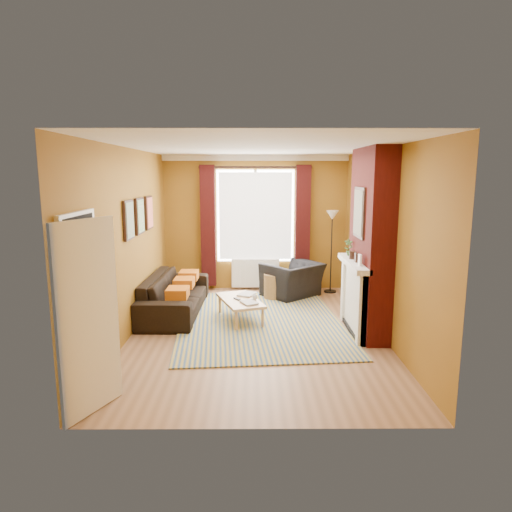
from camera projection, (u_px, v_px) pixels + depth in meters
name	position (u px, v px, depth m)	size (l,w,h in m)	color
ground	(256.00, 332.00, 7.09)	(5.50, 5.50, 0.00)	brown
room_walls	(296.00, 241.00, 7.13)	(3.82, 5.54, 2.83)	#8F611B
striped_rug	(259.00, 320.00, 7.59)	(2.91, 3.84, 0.02)	#2E4F7E
sofa	(175.00, 294.00, 8.00)	(2.30, 0.90, 0.67)	black
armchair	(292.00, 280.00, 9.07)	(1.04, 0.91, 0.68)	black
coffee_table	(240.00, 301.00, 7.58)	(0.88, 1.21, 0.36)	tan
wicker_stool	(274.00, 286.00, 8.92)	(0.49, 0.49, 0.49)	olive
floor_lamp	(332.00, 228.00, 9.22)	(0.29, 0.29, 1.69)	black
book_a	(243.00, 303.00, 7.28)	(0.22, 0.30, 0.03)	#999999
book_b	(241.00, 293.00, 7.90)	(0.24, 0.33, 0.03)	#999999
mug	(254.00, 298.00, 7.49)	(0.10, 0.10, 0.09)	#999999
tv_remote	(237.00, 299.00, 7.55)	(0.12, 0.15, 0.02)	#28282A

